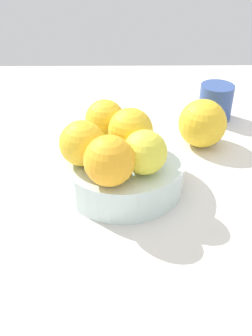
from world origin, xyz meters
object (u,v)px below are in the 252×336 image
at_px(orange_in_bowl_1, 148,152).
at_px(orange_in_bowl_2, 85,143).
at_px(orange_loose_0, 205,123).
at_px(orange_in_bowl_4, 108,119).
at_px(fruit_bowl, 126,171).
at_px(orange_in_bowl_0, 134,130).
at_px(orange_in_bowl_3, 113,161).
at_px(ceramic_cup, 218,102).

bearing_deg(orange_in_bowl_1, orange_in_bowl_2, -14.39).
bearing_deg(orange_loose_0, orange_in_bowl_4, 20.49).
distance_m(fruit_bowl, orange_in_bowl_0, 0.07).
bearing_deg(fruit_bowl, orange_in_bowl_0, -120.69).
bearing_deg(orange_in_bowl_3, orange_loose_0, -130.54).
relative_size(fruit_bowl, orange_in_bowl_1, 2.98).
bearing_deg(fruit_bowl, orange_in_bowl_3, 74.24).
bearing_deg(orange_in_bowl_2, orange_in_bowl_3, 129.91).
bearing_deg(orange_loose_0, fruit_bowl, 40.95).
height_order(fruit_bowl, orange_loose_0, orange_loose_0).
bearing_deg(ceramic_cup, fruit_bowl, 50.63).
xyz_separation_m(orange_in_bowl_2, orange_in_bowl_3, (-0.04, 0.05, 0.00)).
bearing_deg(orange_in_bowl_4, orange_in_bowl_3, 94.77).
bearing_deg(orange_in_bowl_2, orange_in_bowl_4, -111.25).
relative_size(fruit_bowl, orange_in_bowl_3, 2.71).
height_order(fruit_bowl, ceramic_cup, ceramic_cup).
bearing_deg(orange_in_bowl_0, orange_in_bowl_1, 107.59).
xyz_separation_m(orange_in_bowl_4, orange_loose_0, (-0.17, -0.06, -0.04)).
height_order(fruit_bowl, orange_in_bowl_1, orange_in_bowl_1).
distance_m(orange_in_bowl_2, ceramic_cup, 0.36).
bearing_deg(orange_loose_0, orange_in_bowl_0, 38.54).
xyz_separation_m(orange_in_bowl_3, orange_in_bowl_4, (0.01, -0.12, -0.00)).
relative_size(fruit_bowl, orange_in_bowl_2, 2.84).
distance_m(fruit_bowl, orange_in_bowl_3, 0.09).
bearing_deg(orange_in_bowl_0, orange_in_bowl_4, -45.51).
bearing_deg(ceramic_cup, orange_in_bowl_3, 54.88).
xyz_separation_m(fruit_bowl, ceramic_cup, (-0.19, -0.23, 0.01)).
xyz_separation_m(orange_in_bowl_1, orange_in_bowl_2, (0.09, -0.02, 0.00)).
bearing_deg(orange_in_bowl_3, ceramic_cup, -125.12).
xyz_separation_m(orange_in_bowl_2, orange_in_bowl_4, (-0.03, -0.08, -0.00)).
distance_m(fruit_bowl, ceramic_cup, 0.30).
xyz_separation_m(orange_in_bowl_3, ceramic_cup, (-0.21, -0.30, -0.05)).
height_order(orange_in_bowl_3, orange_in_bowl_4, orange_in_bowl_3).
bearing_deg(orange_loose_0, ceramic_cup, -113.60).
xyz_separation_m(orange_in_bowl_4, ceramic_cup, (-0.22, -0.17, -0.05)).
relative_size(fruit_bowl, orange_in_bowl_4, 2.96).
bearing_deg(orange_in_bowl_0, orange_loose_0, -141.46).
distance_m(orange_in_bowl_0, orange_in_bowl_3, 0.09).
bearing_deg(fruit_bowl, orange_in_bowl_2, 15.72).
bearing_deg(orange_in_bowl_1, orange_loose_0, -124.73).
bearing_deg(fruit_bowl, orange_in_bowl_4, -64.57).
bearing_deg(orange_in_bowl_2, orange_loose_0, -145.08).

